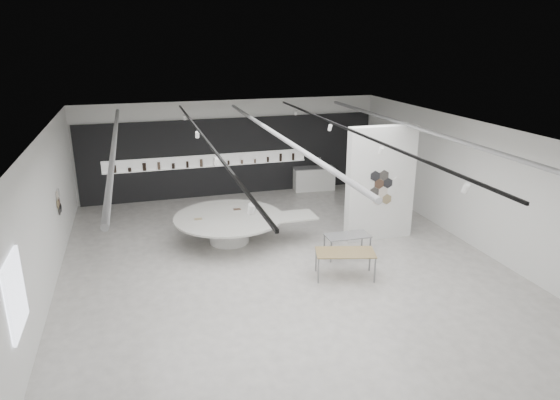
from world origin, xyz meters
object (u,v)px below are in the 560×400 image
object	(u,v)px
partition_column	(381,184)
sample_table_wood	(345,254)
display_island	(231,225)
sample_table_stone	(347,237)
kitchen_counter	(314,178)

from	to	relation	value
partition_column	sample_table_wood	distance (m)	3.29
display_island	sample_table_wood	size ratio (longest dim) A/B	2.55
partition_column	sample_table_stone	size ratio (longest dim) A/B	2.79
display_island	sample_table_wood	distance (m)	4.04
sample_table_stone	kitchen_counter	distance (m)	6.70
kitchen_counter	sample_table_wood	bearing A→B (deg)	-99.36
sample_table_wood	kitchen_counter	xyz separation A→B (m)	(1.97, 7.78, -0.19)
partition_column	sample_table_wood	world-z (taller)	partition_column
sample_table_stone	kitchen_counter	size ratio (longest dim) A/B	0.73
sample_table_wood	kitchen_counter	distance (m)	8.03
display_island	kitchen_counter	bearing A→B (deg)	46.57
sample_table_wood	kitchen_counter	bearing A→B (deg)	75.77
display_island	sample_table_stone	distance (m)	3.64
partition_column	sample_table_wood	xyz separation A→B (m)	(-2.12, -2.25, -1.13)
display_island	kitchen_counter	xyz separation A→B (m)	(4.41, 4.56, -0.07)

